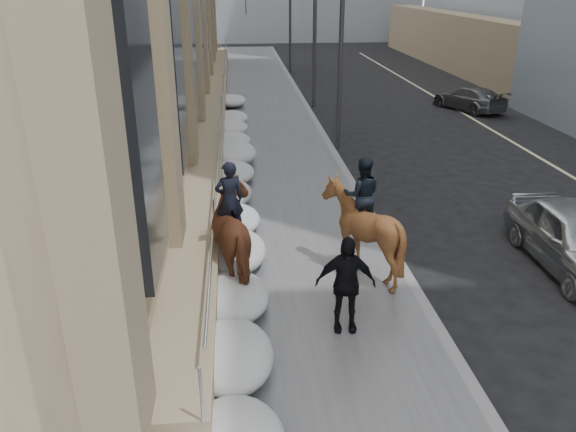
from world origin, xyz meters
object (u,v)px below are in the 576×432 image
Objects in this scene: mounted_horse_right at (361,226)px; car_silver at (575,238)px; mounted_horse_left at (240,234)px; car_grey at (469,98)px; pedestrian at (345,284)px.

car_silver is at bearing -173.11° from mounted_horse_right.
mounted_horse_left is 21.12m from car_grey.
mounted_horse_right is 19.61m from car_grey.
pedestrian is 0.46× the size of car_grey.
pedestrian is (1.96, -2.11, -0.16)m from mounted_horse_left.
mounted_horse_left is 0.62× the size of car_silver.
mounted_horse_right reaches higher than car_grey.
mounted_horse_left is 2.89m from pedestrian.
pedestrian is at bearing 117.02° from mounted_horse_left.
mounted_horse_right reaches higher than pedestrian.
car_grey is (10.26, 19.33, -0.48)m from pedestrian.
car_silver is 1.06× the size of car_grey.
mounted_horse_right is 0.64× the size of car_grey.
mounted_horse_right is 0.61× the size of car_silver.
mounted_horse_left is at bearing 8.01° from mounted_horse_right.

